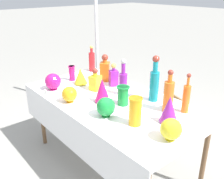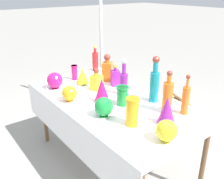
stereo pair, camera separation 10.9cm
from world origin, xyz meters
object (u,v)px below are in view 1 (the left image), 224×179
object	(u,v)px
tall_bottle_4	(186,97)
round_bowl_0	(70,94)
square_decanter_1	(114,77)
square_decanter_2	(105,70)
tall_bottle_0	(123,81)
slender_vase_0	(135,111)
fluted_vase_2	(102,90)
canopy_pole	(97,53)
square_decanter_0	(95,81)
slender_vase_2	(123,95)
tall_bottle_2	(169,95)
round_bowl_3	(106,107)
fluted_vase_0	(169,109)
cardboard_box_behind_right	(172,118)
fluted_vase_1	(81,76)
cardboard_box_behind_left	(148,118)
slender_vase_1	(72,73)
tall_bottle_1	(92,61)
round_bowl_2	(171,129)
tall_bottle_3	(154,82)
round_bowl_1	(53,81)

from	to	relation	value
tall_bottle_4	round_bowl_0	size ratio (longest dim) A/B	2.31
square_decanter_1	square_decanter_2	world-z (taller)	square_decanter_2
tall_bottle_0	slender_vase_0	bearing A→B (deg)	-33.47
square_decanter_2	fluted_vase_2	world-z (taller)	square_decanter_2
fluted_vase_2	canopy_pole	world-z (taller)	canopy_pole
square_decanter_0	slender_vase_2	world-z (taller)	square_decanter_0
tall_bottle_2	round_bowl_3	size ratio (longest dim) A/B	2.27
tall_bottle_4	round_bowl_3	size ratio (longest dim) A/B	2.11
tall_bottle_2	square_decanter_1	size ratio (longest dim) A/B	1.50
square_decanter_2	fluted_vase_0	xyz separation A→B (m)	(1.07, -0.21, -0.02)
slender_vase_2	fluted_vase_0	xyz separation A→B (m)	(0.47, 0.05, 0.02)
tall_bottle_2	cardboard_box_behind_right	world-z (taller)	tall_bottle_2
square_decanter_2	canopy_pole	distance (m)	0.75
tall_bottle_4	fluted_vase_0	bearing A→B (deg)	-85.43
square_decanter_1	cardboard_box_behind_right	xyz separation A→B (m)	(0.27, 0.77, -0.67)
slender_vase_0	fluted_vase_1	size ratio (longest dim) A/B	1.27
square_decanter_0	round_bowl_3	xyz separation A→B (m)	(0.51, -0.28, -0.01)
tall_bottle_2	square_decanter_0	distance (m)	0.81
fluted_vase_1	cardboard_box_behind_left	distance (m)	1.15
tall_bottle_2	square_decanter_1	bearing A→B (deg)	176.91
slender_vase_0	cardboard_box_behind_left	world-z (taller)	slender_vase_0
round_bowl_0	canopy_pole	distance (m)	1.32
slender_vase_1	fluted_vase_2	distance (m)	0.69
square_decanter_1	round_bowl_3	bearing A→B (deg)	-45.92
tall_bottle_2	canopy_pole	size ratio (longest dim) A/B	0.16
slender_vase_2	cardboard_box_behind_left	world-z (taller)	slender_vase_2
tall_bottle_1	round_bowl_3	distance (m)	1.22
slender_vase_1	square_decanter_1	bearing A→B (deg)	31.29
tall_bottle_1	round_bowl_0	xyz separation A→B (m)	(0.61, -0.70, -0.05)
tall_bottle_1	round_bowl_2	size ratio (longest dim) A/B	2.03
tall_bottle_3	fluted_vase_0	bearing A→B (deg)	-32.71
slender_vase_0	fluted_vase_2	size ratio (longest dim) A/B	0.99
tall_bottle_1	round_bowl_0	bearing A→B (deg)	-48.92
tall_bottle_3	round_bowl_0	bearing A→B (deg)	-127.62
fluted_vase_2	round_bowl_0	distance (m)	0.31
fluted_vase_0	round_bowl_1	xyz separation A→B (m)	(-1.21, -0.37, -0.03)
fluted_vase_0	round_bowl_1	size ratio (longest dim) A/B	1.31
fluted_vase_1	cardboard_box_behind_left	world-z (taller)	fluted_vase_1
tall_bottle_2	round_bowl_2	world-z (taller)	tall_bottle_2
fluted_vase_1	canopy_pole	size ratio (longest dim) A/B	0.08
square_decanter_1	fluted_vase_0	world-z (taller)	square_decanter_1
slender_vase_1	slender_vase_2	distance (m)	0.85
fluted_vase_2	cardboard_box_behind_left	distance (m)	1.24
round_bowl_1	round_bowl_3	xyz separation A→B (m)	(0.81, 0.05, -0.00)
tall_bottle_0	tall_bottle_2	distance (m)	0.52
fluted_vase_0	tall_bottle_3	bearing A→B (deg)	147.29
round_bowl_2	canopy_pole	world-z (taller)	canopy_pole
cardboard_box_behind_left	canopy_pole	world-z (taller)	canopy_pole
square_decanter_0	fluted_vase_2	distance (m)	0.31
square_decanter_0	tall_bottle_1	bearing A→B (deg)	147.11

